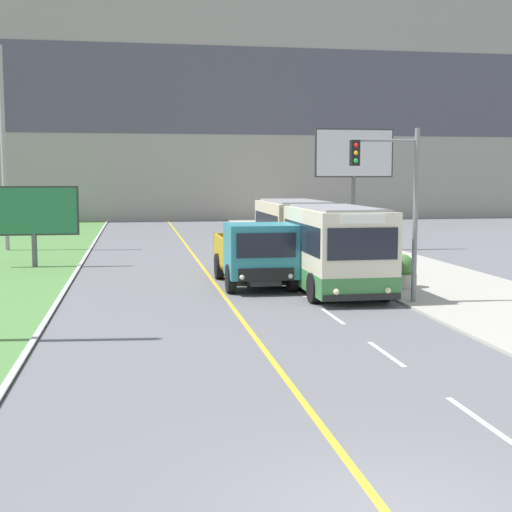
# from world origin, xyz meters

# --- Properties ---
(lane_marking_centre) EXTENTS (2.88, 140.00, 0.01)m
(lane_marking_centre) POSITION_xyz_m (0.35, 1.88, 0.00)
(lane_marking_centre) COLOR gold
(lane_marking_centre) RESTS_ON ground_plane
(apartment_block_background) EXTENTS (80.00, 8.04, 23.08)m
(apartment_block_background) POSITION_xyz_m (0.00, 63.16, 11.54)
(apartment_block_background) COLOR gray
(apartment_block_background) RESTS_ON ground_plane
(city_bus) EXTENTS (2.74, 12.71, 3.09)m
(city_bus) POSITION_xyz_m (3.96, 19.61, 1.57)
(city_bus) COLOR beige
(city_bus) RESTS_ON ground_plane
(dump_truck) EXTENTS (2.54, 6.28, 2.45)m
(dump_truck) POSITION_xyz_m (1.43, 18.14, 1.23)
(dump_truck) COLOR black
(dump_truck) RESTS_ON ground_plane
(utility_pole_far) EXTENTS (1.80, 0.28, 11.26)m
(utility_pole_far) POSITION_xyz_m (-10.13, 33.67, 5.69)
(utility_pole_far) COLOR #9E9E99
(utility_pole_far) RESTS_ON ground_plane
(traffic_light_mast) EXTENTS (2.28, 0.32, 5.67)m
(traffic_light_mast) POSITION_xyz_m (5.24, 13.92, 3.62)
(traffic_light_mast) COLOR slate
(traffic_light_mast) RESTS_ON ground_plane
(billboard_large) EXTENTS (4.49, 0.24, 6.78)m
(billboard_large) POSITION_xyz_m (9.08, 30.72, 5.16)
(billboard_large) COLOR #59595B
(billboard_large) RESTS_ON ground_plane
(billboard_small) EXTENTS (4.04, 0.24, 3.71)m
(billboard_small) POSITION_xyz_m (-7.58, 25.77, 2.51)
(billboard_small) COLOR #59595B
(billboard_small) RESTS_ON ground_plane
(planter_round_near) EXTENTS (1.07, 1.07, 1.22)m
(planter_round_near) POSITION_xyz_m (6.66, 16.91, 0.62)
(planter_round_near) COLOR #B7B2A8
(planter_round_near) RESTS_ON sidewalk_right
(planter_round_second) EXTENTS (1.10, 1.10, 1.20)m
(planter_round_second) POSITION_xyz_m (6.60, 20.96, 0.60)
(planter_round_second) COLOR #B7B2A8
(planter_round_second) RESTS_ON sidewalk_right
(planter_round_third) EXTENTS (0.98, 0.98, 1.13)m
(planter_round_third) POSITION_xyz_m (6.70, 25.01, 0.57)
(planter_round_third) COLOR #B7B2A8
(planter_round_third) RESTS_ON sidewalk_right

